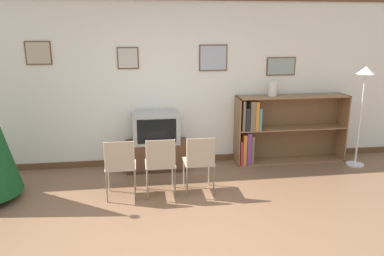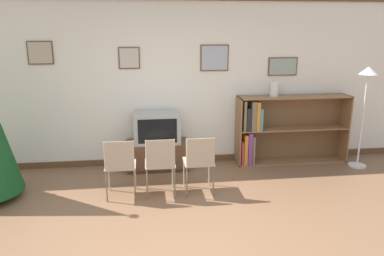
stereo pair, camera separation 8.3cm
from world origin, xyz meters
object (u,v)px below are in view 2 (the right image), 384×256
(folding_chair_right, at_px, (199,161))
(vase, at_px, (274,89))
(bookshelf, at_px, (275,129))
(folding_chair_left, at_px, (120,165))
(folding_chair_center, at_px, (160,163))
(standing_lamp, at_px, (366,91))
(television, at_px, (157,128))
(tv_console, at_px, (158,155))

(folding_chair_right, height_order, vase, vase)
(vase, bearing_deg, folding_chair_right, -140.78)
(bookshelf, bearing_deg, folding_chair_left, -156.20)
(folding_chair_left, height_order, folding_chair_center, same)
(standing_lamp, bearing_deg, television, 174.51)
(folding_chair_right, xyz_separation_m, standing_lamp, (2.72, 0.71, 0.77))
(folding_chair_right, xyz_separation_m, vase, (1.39, 1.14, 0.76))
(folding_chair_left, bearing_deg, tv_console, 63.02)
(folding_chair_left, bearing_deg, bookshelf, 23.80)
(tv_console, relative_size, folding_chair_left, 1.21)
(folding_chair_center, height_order, folding_chair_right, same)
(folding_chair_center, bearing_deg, folding_chair_right, 0.00)
(folding_chair_right, distance_m, vase, 1.95)
(television, distance_m, bookshelf, 1.96)
(folding_chair_center, xyz_separation_m, standing_lamp, (3.25, 0.71, 0.77))
(folding_chair_left, height_order, folding_chair_right, same)
(vase, height_order, standing_lamp, standing_lamp)
(bookshelf, bearing_deg, standing_lamp, -16.46)
(tv_console, distance_m, television, 0.46)
(tv_console, relative_size, standing_lamp, 0.61)
(tv_console, relative_size, folding_chair_center, 1.21)
(television, height_order, folding_chair_left, television)
(folding_chair_center, relative_size, folding_chair_right, 1.00)
(folding_chair_left, bearing_deg, standing_lamp, 10.69)
(folding_chair_right, distance_m, standing_lamp, 2.92)
(bookshelf, bearing_deg, tv_console, -178.04)
(folding_chair_right, bearing_deg, standing_lamp, 14.63)
(vase, bearing_deg, folding_chair_left, -155.01)
(standing_lamp, bearing_deg, bookshelf, 163.54)
(folding_chair_left, relative_size, standing_lamp, 0.51)
(folding_chair_left, bearing_deg, television, 62.96)
(tv_console, distance_m, vase, 2.17)
(television, distance_m, folding_chair_left, 1.17)
(bookshelf, relative_size, vase, 8.11)
(folding_chair_left, distance_m, folding_chair_right, 1.04)
(television, xyz_separation_m, folding_chair_right, (0.52, -1.02, -0.21))
(television, xyz_separation_m, folding_chair_left, (-0.52, -1.02, -0.21))
(folding_chair_left, relative_size, folding_chair_right, 1.00)
(bookshelf, bearing_deg, television, -177.97)
(folding_chair_left, bearing_deg, folding_chair_center, 0.00)
(tv_console, xyz_separation_m, folding_chair_left, (-0.52, -1.03, 0.25))
(bookshelf, relative_size, standing_lamp, 1.15)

